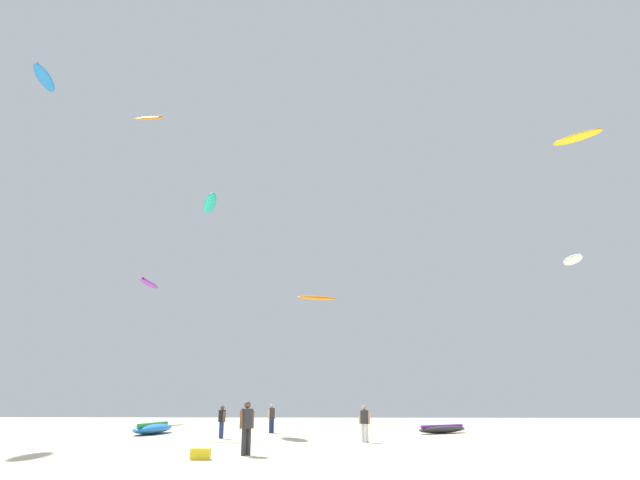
{
  "coord_description": "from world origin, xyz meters",
  "views": [
    {
      "loc": [
        1.59,
        -14.36,
        1.58
      ],
      "look_at": [
        0.0,
        15.68,
        10.72
      ],
      "focal_mm": 30.54,
      "sensor_mm": 36.0,
      "label": 1
    }
  ],
  "objects_px": {
    "kite_aloft_2": "(148,118)",
    "cooler_box": "(200,454)",
    "person_left": "(222,419)",
    "kite_aloft_4": "(149,284)",
    "kite_grounded_mid": "(442,429)",
    "kite_aloft_3": "(317,298)",
    "person_right": "(272,416)",
    "kite_aloft_6": "(577,137)",
    "person_midground": "(365,421)",
    "kite_aloft_1": "(572,260)",
    "kite_aloft_0": "(44,78)",
    "person_foreground": "(247,424)",
    "kite_aloft_5": "(210,203)",
    "kite_grounded_near": "(153,428)"
  },
  "relations": [
    {
      "from": "kite_aloft_2",
      "to": "kite_aloft_3",
      "type": "bearing_deg",
      "value": 49.5
    },
    {
      "from": "kite_grounded_mid",
      "to": "kite_aloft_5",
      "type": "distance_m",
      "value": 22.09
    },
    {
      "from": "person_left",
      "to": "kite_aloft_4",
      "type": "distance_m",
      "value": 32.54
    },
    {
      "from": "person_right",
      "to": "kite_aloft_3",
      "type": "distance_m",
      "value": 24.49
    },
    {
      "from": "kite_aloft_3",
      "to": "kite_aloft_5",
      "type": "bearing_deg",
      "value": -110.44
    },
    {
      "from": "kite_aloft_3",
      "to": "kite_aloft_4",
      "type": "height_order",
      "value": "kite_aloft_4"
    },
    {
      "from": "kite_aloft_0",
      "to": "kite_aloft_3",
      "type": "xyz_separation_m",
      "value": [
        18.06,
        22.81,
        -11.6
      ]
    },
    {
      "from": "kite_aloft_1",
      "to": "kite_aloft_6",
      "type": "xyz_separation_m",
      "value": [
        1.8,
        0.01,
        10.63
      ]
    },
    {
      "from": "person_foreground",
      "to": "kite_aloft_0",
      "type": "bearing_deg",
      "value": 5.27
    },
    {
      "from": "kite_aloft_2",
      "to": "kite_aloft_6",
      "type": "distance_m",
      "value": 36.05
    },
    {
      "from": "kite_grounded_mid",
      "to": "kite_aloft_6",
      "type": "distance_m",
      "value": 28.23
    },
    {
      "from": "person_foreground",
      "to": "kite_grounded_near",
      "type": "bearing_deg",
      "value": -17.18
    },
    {
      "from": "cooler_box",
      "to": "kite_aloft_0",
      "type": "xyz_separation_m",
      "value": [
        -16.74,
        15.05,
        23.59
      ]
    },
    {
      "from": "kite_grounded_mid",
      "to": "kite_aloft_6",
      "type": "bearing_deg",
      "value": 31.28
    },
    {
      "from": "kite_grounded_mid",
      "to": "cooler_box",
      "type": "xyz_separation_m",
      "value": [
        -9.88,
        -16.38,
        -0.07
      ]
    },
    {
      "from": "cooler_box",
      "to": "kite_aloft_1",
      "type": "relative_size",
      "value": 0.19
    },
    {
      "from": "person_midground",
      "to": "kite_aloft_3",
      "type": "distance_m",
      "value": 31.95
    },
    {
      "from": "kite_aloft_2",
      "to": "kite_aloft_3",
      "type": "xyz_separation_m",
      "value": [
        13.27,
        15.54,
        -12.39
      ]
    },
    {
      "from": "person_midground",
      "to": "kite_aloft_5",
      "type": "relative_size",
      "value": 0.39
    },
    {
      "from": "person_midground",
      "to": "person_left",
      "type": "relative_size",
      "value": 1.01
    },
    {
      "from": "kite_aloft_2",
      "to": "kite_aloft_0",
      "type": "bearing_deg",
      "value": -123.34
    },
    {
      "from": "kite_aloft_2",
      "to": "cooler_box",
      "type": "bearing_deg",
      "value": -61.83
    },
    {
      "from": "kite_grounded_mid",
      "to": "kite_aloft_3",
      "type": "distance_m",
      "value": 26.02
    },
    {
      "from": "person_right",
      "to": "kite_aloft_4",
      "type": "bearing_deg",
      "value": -5.35
    },
    {
      "from": "kite_aloft_0",
      "to": "kite_aloft_4",
      "type": "relative_size",
      "value": 0.86
    },
    {
      "from": "kite_grounded_mid",
      "to": "kite_aloft_0",
      "type": "xyz_separation_m",
      "value": [
        -26.62,
        -1.33,
        23.52
      ]
    },
    {
      "from": "kite_aloft_3",
      "to": "kite_aloft_5",
      "type": "height_order",
      "value": "kite_aloft_5"
    },
    {
      "from": "cooler_box",
      "to": "kite_aloft_5",
      "type": "height_order",
      "value": "kite_aloft_5"
    },
    {
      "from": "person_left",
      "to": "kite_aloft_1",
      "type": "height_order",
      "value": "kite_aloft_1"
    },
    {
      "from": "kite_aloft_2",
      "to": "kite_aloft_6",
      "type": "bearing_deg",
      "value": 4.16
    },
    {
      "from": "person_left",
      "to": "kite_aloft_1",
      "type": "relative_size",
      "value": 0.54
    },
    {
      "from": "person_foreground",
      "to": "kite_aloft_1",
      "type": "xyz_separation_m",
      "value": [
        21.06,
        23.48,
        11.52
      ]
    },
    {
      "from": "person_midground",
      "to": "kite_aloft_0",
      "type": "relative_size",
      "value": 0.43
    },
    {
      "from": "kite_aloft_6",
      "to": "person_midground",
      "type": "bearing_deg",
      "value": -138.33
    },
    {
      "from": "kite_grounded_near",
      "to": "kite_aloft_6",
      "type": "xyz_separation_m",
      "value": [
        30.68,
        10.08,
        22.84
      ]
    },
    {
      "from": "kite_aloft_5",
      "to": "person_midground",
      "type": "bearing_deg",
      "value": -46.77
    },
    {
      "from": "person_right",
      "to": "kite_aloft_0",
      "type": "relative_size",
      "value": 0.45
    },
    {
      "from": "kite_grounded_mid",
      "to": "kite_aloft_0",
      "type": "relative_size",
      "value": 1.02
    },
    {
      "from": "person_left",
      "to": "kite_aloft_0",
      "type": "xyz_separation_m",
      "value": [
        -14.91,
        4.32,
        22.84
      ]
    },
    {
      "from": "person_right",
      "to": "cooler_box",
      "type": "bearing_deg",
      "value": 137.43
    },
    {
      "from": "kite_aloft_0",
      "to": "person_right",
      "type": "bearing_deg",
      "value": 3.7
    },
    {
      "from": "kite_aloft_5",
      "to": "kite_grounded_near",
      "type": "bearing_deg",
      "value": -104.32
    },
    {
      "from": "cooler_box",
      "to": "person_left",
      "type": "bearing_deg",
      "value": 99.7
    },
    {
      "from": "person_left",
      "to": "kite_grounded_mid",
      "type": "bearing_deg",
      "value": -14.5
    },
    {
      "from": "kite_grounded_near",
      "to": "kite_aloft_2",
      "type": "distance_m",
      "value": 25.9
    },
    {
      "from": "person_foreground",
      "to": "person_right",
      "type": "height_order",
      "value": "person_foreground"
    },
    {
      "from": "kite_grounded_near",
      "to": "kite_aloft_5",
      "type": "relative_size",
      "value": 1.29
    },
    {
      "from": "kite_aloft_0",
      "to": "kite_aloft_6",
      "type": "height_order",
      "value": "kite_aloft_0"
    },
    {
      "from": "person_foreground",
      "to": "person_midground",
      "type": "distance_m",
      "value": 7.89
    },
    {
      "from": "kite_aloft_2",
      "to": "kite_aloft_5",
      "type": "distance_m",
      "value": 11.24
    }
  ]
}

